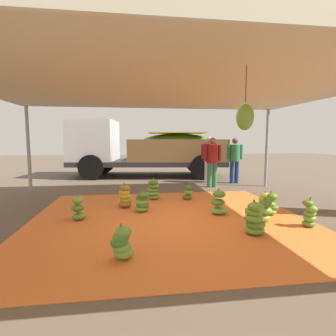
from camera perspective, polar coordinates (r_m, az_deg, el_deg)
The scene contains 19 objects.
ground_plane at distance 8.28m, azimuth -2.63°, elevation -4.94°, with size 40.00×40.00×0.00m, color brown.
tarp_orange at distance 5.39m, azimuth 0.30°, elevation -11.03°, with size 5.47×5.11×0.01m, color orange.
tent_canopy at distance 5.14m, azimuth 0.53°, elevation 17.17°, with size 8.00×7.00×2.66m.
banana_bunch_0 at distance 5.52m, azimuth 28.30°, elevation -8.80°, with size 0.32×0.32×0.56m.
banana_bunch_1 at distance 3.72m, azimuth -9.95°, elevation -15.75°, with size 0.36×0.36×0.48m.
banana_bunch_2 at distance 7.05m, azimuth 4.39°, elevation -5.39°, with size 0.35×0.33×0.44m.
banana_bunch_3 at distance 6.27m, azimuth -9.28°, elevation -6.18°, with size 0.42×0.42×0.58m.
banana_bunch_4 at distance 5.59m, azimuth -18.85°, elevation -8.40°, with size 0.37×0.37×0.52m.
banana_bunch_5 at distance 5.90m, azimuth -5.65°, elevation -7.43°, with size 0.42×0.40×0.49m.
banana_bunch_6 at distance 4.73m, azimuth 18.23°, elevation -10.50°, with size 0.45×0.45×0.59m.
banana_bunch_7 at distance 5.50m, azimuth 20.09°, elevation -8.79°, with size 0.38×0.39×0.49m.
banana_bunch_8 at distance 5.77m, azimuth 10.86°, elevation -7.52°, with size 0.42×0.42×0.55m.
banana_bunch_9 at distance 6.07m, azimuth 21.35°, elevation -7.34°, with size 0.41×0.37×0.50m.
banana_bunch_10 at distance 7.04m, azimuth -3.21°, elevation -4.84°, with size 0.44×0.44×0.58m.
banana_bunch_11 at distance 6.41m, azimuth 20.32°, elevation -6.84°, with size 0.42×0.42×0.43m.
cargo_truck_main at distance 11.48m, azimuth -5.31°, elevation 4.31°, with size 6.74×3.10×2.40m.
worker_0 at distance 9.83m, azimuth 8.91°, elevation 2.54°, with size 0.62×0.38×1.68m.
worker_1 at distance 9.90m, azimuth 14.23°, elevation 2.35°, with size 0.61×0.37×1.65m.
worker_2 at distance 8.91m, azimuth 9.56°, elevation 2.07°, with size 0.61×0.37×1.66m.
Camera 1 is at (-0.72, -5.09, 1.60)m, focal length 28.17 mm.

